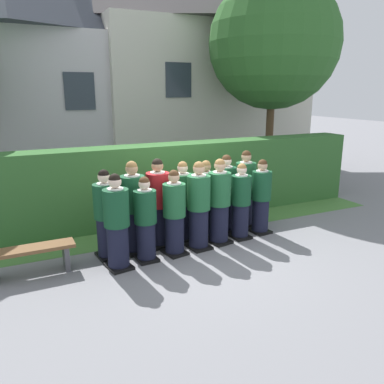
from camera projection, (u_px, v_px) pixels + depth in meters
name	position (u px, v px, depth m)	size (l,w,h in m)	color
ground_plane	(198.00, 247.00, 7.53)	(60.00, 60.00, 0.00)	slate
student_front_row_0	(117.00, 224.00, 6.48)	(0.46, 0.55, 1.65)	black
student_front_row_1	(146.00, 221.00, 6.80)	(0.40, 0.49, 1.53)	black
student_front_row_2	(174.00, 215.00, 7.07)	(0.45, 0.51, 1.59)	black
student_front_row_3	(199.00, 208.00, 7.32)	(0.44, 0.52, 1.69)	black
student_front_row_4	(219.00, 203.00, 7.60)	(0.47, 0.55, 1.69)	black
student_front_row_5	(241.00, 203.00, 7.86)	(0.40, 0.50, 1.55)	black
student_front_row_6	(261.00, 198.00, 8.16)	(0.41, 0.52, 1.58)	black
student_rear_row_0	(106.00, 216.00, 6.91)	(0.42, 0.53, 1.63)	black
student_rear_row_1	(133.00, 209.00, 7.14)	(0.47, 0.57, 1.73)	black
student_in_red_blazer	(158.00, 205.00, 7.44)	(0.45, 0.52, 1.72)	black
student_rear_row_3	(183.00, 203.00, 7.75)	(0.42, 0.48, 1.61)	black
student_rear_row_4	(206.00, 200.00, 8.02)	(0.42, 0.53, 1.58)	black
student_rear_row_5	(226.00, 195.00, 8.27)	(0.46, 0.53, 1.66)	black
student_rear_row_6	(245.00, 190.00, 8.59)	(0.46, 0.54, 1.69)	black
hedge	(161.00, 183.00, 8.96)	(10.42, 0.70, 1.77)	#33662D
school_building_main	(202.00, 64.00, 14.83)	(8.35, 3.92, 7.63)	beige
school_building_annex	(11.00, 67.00, 12.14)	(8.37, 3.39, 7.07)	silver
oak_tree_right	(274.00, 43.00, 11.76)	(3.96, 3.96, 6.31)	brown
wooden_bench	(30.00, 255.00, 6.33)	(1.41, 0.38, 0.48)	brown
lawn_strip	(175.00, 229.00, 8.49)	(10.42, 0.90, 0.01)	#477A38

